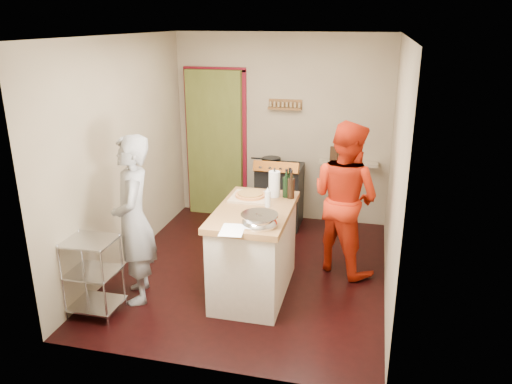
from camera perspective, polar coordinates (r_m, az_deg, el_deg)
floor at (r=5.85m, az=-0.54°, el=-8.97°), size 3.50×3.50×0.00m
back_wall at (r=7.23m, az=-2.07°, el=6.17°), size 3.00×0.44×2.60m
left_wall at (r=5.89m, az=-14.92°, el=4.21°), size 0.04×3.50×2.60m
right_wall at (r=5.21m, az=15.65°, el=2.21°), size 0.04×3.50×2.60m
ceiling at (r=5.15m, az=-0.63°, el=17.54°), size 3.00×3.50×0.02m
stove at (r=6.93m, az=2.70°, el=-0.29°), size 0.60×0.63×1.00m
wire_shelving at (r=5.12m, az=-18.18°, el=-8.78°), size 0.48×0.40×0.80m
island at (r=5.22m, az=-0.18°, el=-6.48°), size 0.74×1.37×1.26m
person_stripe at (r=5.11m, az=-13.82°, el=-3.16°), size 0.64×0.74×1.73m
person_red at (r=5.65m, az=10.13°, el=-0.66°), size 1.07×1.02×1.74m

